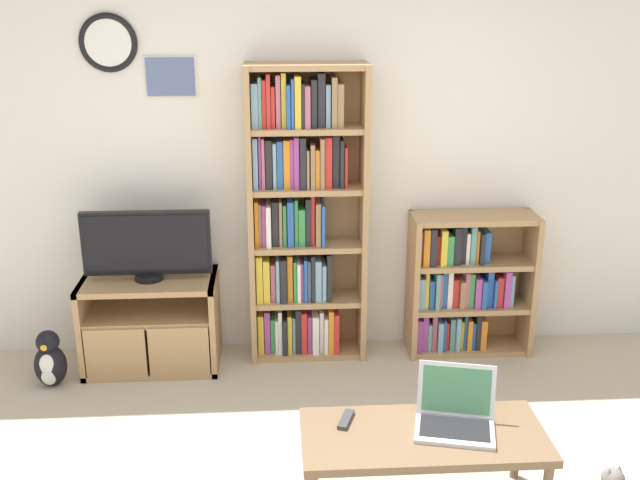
% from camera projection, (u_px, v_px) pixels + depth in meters
% --- Properties ---
extents(wall_back, '(5.97, 0.09, 2.60)m').
position_uv_depth(wall_back, '(309.00, 158.00, 4.84)').
color(wall_back, silver).
rests_on(wall_back, ground_plane).
extents(tv_stand, '(0.86, 0.47, 0.61)m').
position_uv_depth(tv_stand, '(151.00, 323.00, 4.82)').
color(tv_stand, tan).
rests_on(tv_stand, ground_plane).
extents(television, '(0.80, 0.18, 0.45)m').
position_uv_depth(television, '(147.00, 245.00, 4.66)').
color(television, black).
rests_on(television, tv_stand).
extents(bookshelf_tall, '(0.75, 0.29, 1.93)m').
position_uv_depth(bookshelf_tall, '(301.00, 218.00, 4.79)').
color(bookshelf_tall, tan).
rests_on(bookshelf_tall, ground_plane).
extents(bookshelf_short, '(0.82, 0.31, 0.96)m').
position_uv_depth(bookshelf_short, '(462.00, 285.00, 5.00)').
color(bookshelf_short, tan).
rests_on(bookshelf_short, ground_plane).
extents(coffee_table, '(1.13, 0.50, 0.42)m').
position_uv_depth(coffee_table, '(423.00, 441.00, 3.46)').
color(coffee_table, brown).
rests_on(coffee_table, ground_plane).
extents(laptop, '(0.42, 0.37, 0.27)m').
position_uv_depth(laptop, '(455.00, 413.00, 3.48)').
color(laptop, silver).
rests_on(laptop, coffee_table).
extents(remote_near_laptop, '(0.10, 0.17, 0.02)m').
position_uv_depth(remote_near_laptop, '(346.00, 419.00, 3.54)').
color(remote_near_laptop, '#38383A').
rests_on(remote_near_laptop, coffee_table).
extents(penguin_figurine, '(0.20, 0.18, 0.37)m').
position_uv_depth(penguin_figurine, '(50.00, 361.00, 4.62)').
color(penguin_figurine, black).
rests_on(penguin_figurine, ground_plane).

